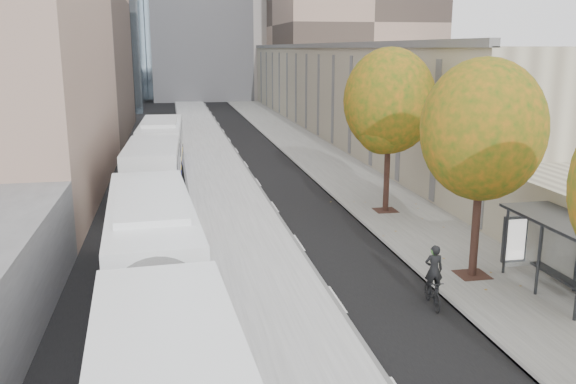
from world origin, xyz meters
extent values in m
cube|color=#A8A8A8|center=(-3.88, 35.00, 0.07)|extent=(4.25, 150.00, 0.15)
cube|color=gray|center=(4.12, 35.00, 0.04)|extent=(4.75, 150.00, 0.08)
cube|color=gray|center=(15.50, 64.00, 4.00)|extent=(18.00, 92.00, 8.00)
cube|color=#AAA29C|center=(6.00, 96.00, 15.00)|extent=(30.00, 18.00, 30.00)
cube|color=#383A3F|center=(5.50, 11.00, 2.56)|extent=(1.90, 4.40, 0.10)
cylinder|color=black|center=(3.60, 13.00, 1.70)|extent=(0.28, 0.28, 3.24)
sphere|color=#175413|center=(3.60, 13.00, 5.26)|extent=(4.20, 4.20, 4.20)
cylinder|color=black|center=(3.60, 22.00, 1.77)|extent=(0.28, 0.28, 3.38)
sphere|color=#175413|center=(3.60, 22.00, 5.48)|extent=(4.40, 4.40, 4.40)
cube|color=white|center=(-7.25, 9.81, 1.53)|extent=(3.67, 18.54, 3.07)
cube|color=black|center=(-7.25, 9.81, 2.10)|extent=(3.69, 17.80, 1.06)
cube|color=white|center=(-7.51, 31.79, 1.54)|extent=(3.31, 18.51, 3.07)
cube|color=black|center=(-7.51, 31.79, 2.10)|extent=(3.35, 17.77, 1.06)
cube|color=#207C62|center=(-7.51, 22.61, 1.18)|extent=(1.95, 0.13, 1.19)
imported|color=black|center=(1.14, 10.90, 0.47)|extent=(0.62, 1.62, 0.95)
imported|color=black|center=(1.14, 10.90, 1.22)|extent=(0.62, 0.45, 1.59)
sphere|color=#4D913D|center=(1.14, 10.90, 1.82)|extent=(0.25, 0.25, 0.25)
imported|color=white|center=(-6.92, 54.58, 0.59)|extent=(1.73, 3.60, 1.18)
camera|label=1|loc=(-6.69, -5.76, 7.93)|focal=38.00mm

